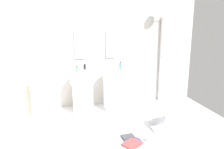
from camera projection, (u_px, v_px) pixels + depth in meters
name	position (u px, v px, depth m)	size (l,w,h in m)	color
ground_plane	(111.00, 138.00, 3.63)	(4.80, 3.60, 0.04)	silver
rear_partition	(95.00, 49.00, 4.91)	(4.80, 0.10, 2.60)	beige
pedestal_sink_left	(82.00, 90.00, 4.59)	(0.48, 0.48, 1.01)	white
pedestal_sink_right	(114.00, 88.00, 4.74)	(0.48, 0.48, 1.01)	white
vanity_mirror_left	(79.00, 45.00, 4.74)	(0.22, 0.03, 0.62)	#8C9EA8
vanity_mirror_right	(110.00, 44.00, 4.89)	(0.22, 0.03, 0.62)	#8C9EA8
shower_column	(162.00, 57.00, 5.19)	(0.49, 0.24, 2.05)	#B7BABF
lounge_chair	(165.00, 109.00, 3.94)	(1.10, 1.10, 0.65)	#B7BABF
towel_rack	(27.00, 101.00, 3.51)	(0.37, 0.22, 0.95)	#B7BABF
area_rug	(138.00, 143.00, 3.46)	(1.09, 0.90, 0.01)	#B2B2B7
magazine_red	(132.00, 144.00, 3.38)	(0.28, 0.22, 0.03)	#B73838
magazine_charcoal	(128.00, 137.00, 3.59)	(0.21, 0.17, 0.03)	#38383D
magazine_navy	(133.00, 142.00, 3.44)	(0.25, 0.17, 0.03)	navy
coffee_mug	(149.00, 139.00, 3.47)	(0.09, 0.09, 0.09)	white
soap_bottle_green	(77.00, 69.00, 4.39)	(0.06, 0.06, 0.12)	#59996B
soap_bottle_blue	(120.00, 66.00, 4.61)	(0.05, 0.05, 0.17)	#4C72B7
soap_bottle_black	(85.00, 67.00, 4.62)	(0.05, 0.05, 0.13)	black
soap_bottle_white	(111.00, 65.00, 4.75)	(0.04, 0.04, 0.15)	white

